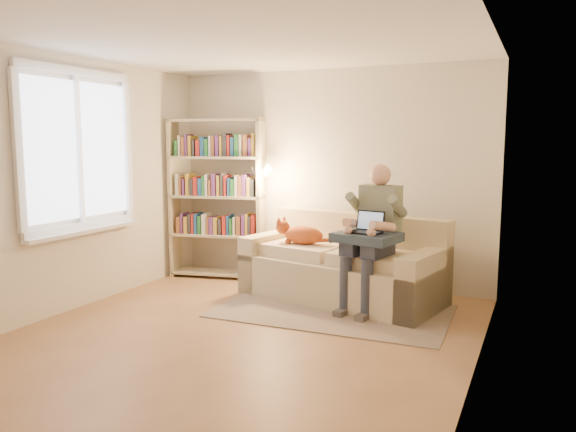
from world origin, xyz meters
The scene contains 14 objects.
floor centered at (0.00, 0.00, 0.00)m, with size 4.50×4.50×0.00m, color #926742.
ceiling centered at (0.00, 0.00, 2.60)m, with size 4.00×4.50×0.02m, color white.
wall_left centered at (-2.00, 0.00, 1.30)m, with size 0.02×4.50×2.60m, color silver.
wall_right centered at (2.00, 0.00, 1.30)m, with size 0.02×4.50×2.60m, color silver.
wall_back centered at (0.00, 2.25, 1.30)m, with size 4.00×0.02×2.60m, color silver.
wall_front centered at (0.00, -2.25, 1.30)m, with size 4.00×0.02×2.60m, color silver.
window centered at (-1.95, 0.20, 1.38)m, with size 0.12×1.52×1.69m.
sofa centered at (0.43, 1.61, 0.34)m, with size 2.33×1.41×0.92m.
person centered at (0.84, 1.36, 0.86)m, with size 0.52×0.71×1.51m.
cat centered at (-0.11, 1.58, 0.70)m, with size 0.71×0.33×0.25m.
blanket centered at (0.81, 1.22, 0.78)m, with size 0.60×0.49×0.09m, color #253341.
laptop centered at (0.82, 1.23, 0.88)m, with size 0.35×0.31×0.27m.
bookshelf centered at (-1.37, 1.90, 1.12)m, with size 1.39×0.55×2.03m.
rug centered at (0.50, 1.10, 0.01)m, with size 2.34×1.38×0.01m, color gray.
Camera 1 is at (2.41, -4.18, 1.74)m, focal length 35.00 mm.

